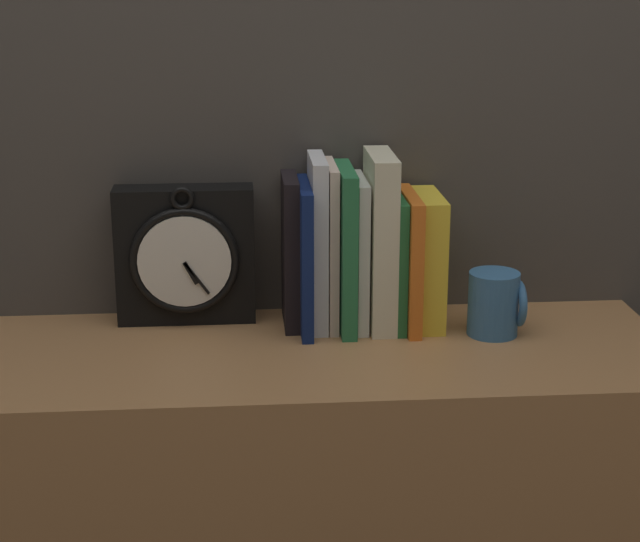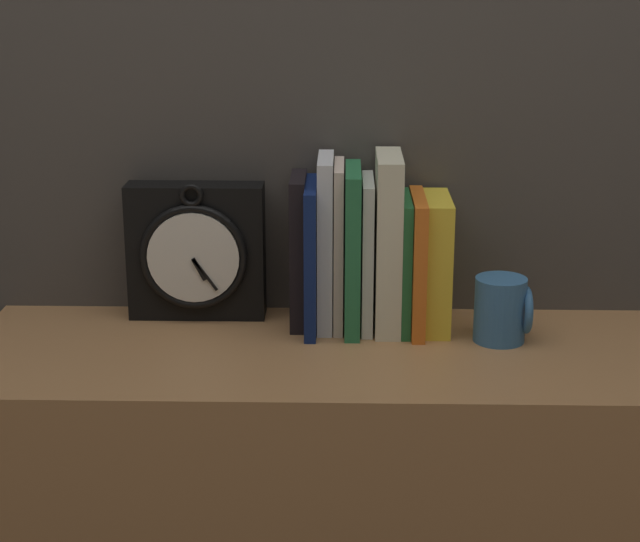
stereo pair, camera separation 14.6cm
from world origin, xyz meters
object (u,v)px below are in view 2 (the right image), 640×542
object	(u,v)px
book_slot6_cream	(388,242)
book_slot5_white	(367,253)
book_slot0_black	(299,251)
book_slot2_white	(326,242)
book_slot3_cream	(339,246)
mug	(502,310)
book_slot4_green	(353,249)
clock	(196,252)
book_slot7_green	(405,263)
book_slot1_navy	(311,257)
book_slot9_yellow	(436,263)
book_slot8_orange	(417,263)

from	to	relation	value
book_slot6_cream	book_slot5_white	bearing A→B (deg)	172.00
book_slot0_black	book_slot2_white	world-z (taller)	book_slot2_white
book_slot2_white	book_slot3_cream	distance (m)	0.02
book_slot0_black	mug	size ratio (longest dim) A/B	2.39
book_slot3_cream	book_slot4_green	size ratio (longest dim) A/B	1.02
book_slot4_green	book_slot5_white	bearing A→B (deg)	20.18
clock	mug	xyz separation A→B (m)	(0.45, -0.09, -0.06)
book_slot7_green	mug	size ratio (longest dim) A/B	2.09
clock	book_slot6_cream	world-z (taller)	book_slot6_cream
book_slot1_navy	book_slot2_white	size ratio (longest dim) A/B	0.86
book_slot2_white	book_slot4_green	distance (m)	0.04
book_slot1_navy	book_slot2_white	xyz separation A→B (m)	(0.02, 0.01, 0.02)
book_slot6_cream	book_slot0_black	bearing A→B (deg)	174.59
book_slot3_cream	book_slot9_yellow	xyz separation A→B (m)	(0.14, -0.00, -0.02)
book_slot4_green	book_slot7_green	xyz separation A→B (m)	(0.08, 0.00, -0.02)
book_slot1_navy	book_slot4_green	xyz separation A→B (m)	(0.06, 0.00, 0.01)
clock	book_slot0_black	xyz separation A→B (m)	(0.16, -0.02, 0.01)
book_slot9_yellow	mug	xyz separation A→B (m)	(0.09, -0.06, -0.05)
book_slot1_navy	book_slot7_green	distance (m)	0.14
clock	book_slot5_white	size ratio (longest dim) A/B	0.96
clock	book_slot9_yellow	size ratio (longest dim) A/B	1.09
book_slot0_black	book_slot5_white	xyz separation A→B (m)	(0.10, -0.01, -0.00)
book_slot4_green	book_slot6_cream	distance (m)	0.05
book_slot1_navy	book_slot4_green	size ratio (longest dim) A/B	0.91
book_slot6_cream	book_slot7_green	size ratio (longest dim) A/B	1.31
clock	book_slot9_yellow	world-z (taller)	clock
book_slot5_white	book_slot6_cream	world-z (taller)	book_slot6_cream
book_slot0_black	book_slot8_orange	xyz separation A→B (m)	(0.17, -0.02, -0.01)
book_slot2_white	book_slot8_orange	bearing A→B (deg)	-5.29
book_slot1_navy	book_slot8_orange	world-z (taller)	book_slot1_navy
book_slot2_white	clock	bearing A→B (deg)	171.77
book_slot3_cream	book_slot8_orange	world-z (taller)	book_slot3_cream
book_slot5_white	book_slot8_orange	size ratio (longest dim) A/B	1.11
mug	book_slot9_yellow	bearing A→B (deg)	146.32
book_slot8_orange	book_slot7_green	bearing A→B (deg)	160.63
book_slot0_black	book_slot7_green	xyz separation A→B (m)	(0.16, -0.01, -0.01)
book_slot3_cream	book_slot9_yellow	distance (m)	0.15
book_slot5_white	mug	xyz separation A→B (m)	(0.19, -0.06, -0.06)
clock	book_slot9_yellow	bearing A→B (deg)	-5.26
book_slot7_green	book_slot0_black	bearing A→B (deg)	175.67
book_slot1_navy	book_slot8_orange	distance (m)	0.15
book_slot5_white	book_slot9_yellow	distance (m)	0.10
book_slot0_black	book_slot1_navy	distance (m)	0.03
mug	book_slot0_black	bearing A→B (deg)	166.42
book_slot7_green	book_slot1_navy	bearing A→B (deg)	-177.34
book_slot1_navy	book_slot9_yellow	world-z (taller)	book_slot1_navy
book_slot6_cream	book_slot1_navy	bearing A→B (deg)	-177.03
clock	book_slot2_white	xyz separation A→B (m)	(0.20, -0.03, 0.02)
book_slot3_cream	mug	xyz separation A→B (m)	(0.23, -0.07, -0.07)
book_slot1_navy	book_slot4_green	bearing A→B (deg)	1.95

